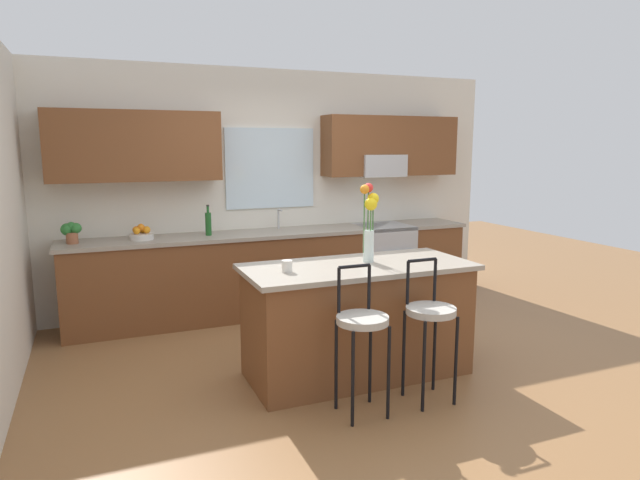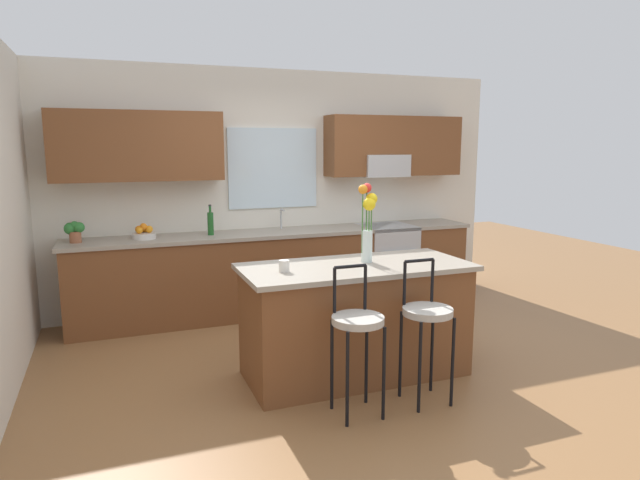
% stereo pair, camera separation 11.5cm
% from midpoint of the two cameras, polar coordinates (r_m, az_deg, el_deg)
% --- Properties ---
extents(ground_plane, '(14.00, 14.00, 0.00)m').
position_cam_midpoint_polar(ground_plane, '(4.83, 1.63, -12.83)').
color(ground_plane, olive).
extents(back_wall_assembly, '(5.60, 0.50, 2.70)m').
position_cam_midpoint_polar(back_wall_assembly, '(6.34, -5.45, 6.55)').
color(back_wall_assembly, silver).
rests_on(back_wall_assembly, ground).
extents(counter_run, '(4.56, 0.64, 0.92)m').
position_cam_midpoint_polar(counter_run, '(6.21, -4.74, -3.22)').
color(counter_run, brown).
rests_on(counter_run, ground).
extents(sink_faucet, '(0.02, 0.13, 0.23)m').
position_cam_midpoint_polar(sink_faucet, '(6.26, -4.81, 2.42)').
color(sink_faucet, '#B7BABC').
rests_on(sink_faucet, counter_run).
extents(oven_range, '(0.60, 0.64, 0.92)m').
position_cam_midpoint_polar(oven_range, '(6.69, 6.02, -2.35)').
color(oven_range, '#B7BABC').
rests_on(oven_range, ground).
extents(kitchen_island, '(1.84, 0.83, 0.92)m').
position_cam_midpoint_polar(kitchen_island, '(4.52, 3.15, -8.21)').
color(kitchen_island, brown).
rests_on(kitchen_island, ground).
extents(bar_stool_near, '(0.36, 0.36, 1.04)m').
position_cam_midpoint_polar(bar_stool_near, '(3.82, 3.49, -8.92)').
color(bar_stool_near, black).
rests_on(bar_stool_near, ground).
extents(bar_stool_middle, '(0.36, 0.36, 1.04)m').
position_cam_midpoint_polar(bar_stool_middle, '(4.07, 10.54, -7.84)').
color(bar_stool_middle, black).
rests_on(bar_stool_middle, ground).
extents(flower_vase, '(0.16, 0.13, 0.64)m').
position_cam_midpoint_polar(flower_vase, '(4.44, 4.40, 2.16)').
color(flower_vase, silver).
rests_on(flower_vase, kitchen_island).
extents(mug_ceramic, '(0.08, 0.08, 0.09)m').
position_cam_midpoint_polar(mug_ceramic, '(4.13, -4.23, -2.73)').
color(mug_ceramic, silver).
rests_on(mug_ceramic, kitchen_island).
extents(fruit_bowl_oranges, '(0.24, 0.24, 0.16)m').
position_cam_midpoint_polar(fruit_bowl_oranges, '(5.86, -18.57, 0.60)').
color(fruit_bowl_oranges, silver).
rests_on(fruit_bowl_oranges, counter_run).
extents(bottle_olive_oil, '(0.06, 0.06, 0.32)m').
position_cam_midpoint_polar(bottle_olive_oil, '(5.92, -12.04, 1.72)').
color(bottle_olive_oil, '#1E5923').
rests_on(bottle_olive_oil, counter_run).
extents(potted_plant_small, '(0.19, 0.13, 0.21)m').
position_cam_midpoint_polar(potted_plant_small, '(5.84, -24.89, 0.84)').
color(potted_plant_small, '#9E5B3D').
rests_on(potted_plant_small, counter_run).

